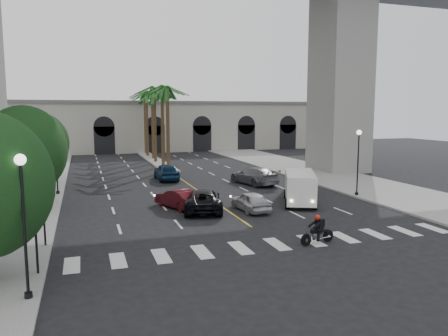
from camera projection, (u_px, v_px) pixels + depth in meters
ground at (265, 236)px, 23.90m from camera, size 140.00×140.00×0.00m
sidewalk_left at (7, 200)px, 33.43m from camera, size 8.00×100.00×0.15m
sidewalk_right at (345, 181)px, 42.63m from camera, size 8.00×100.00×0.15m
median at (155, 160)px, 59.72m from camera, size 2.00×24.00×0.20m
pier_building at (139, 126)px, 75.21m from camera, size 71.00×10.50×8.50m
palm_a at (167, 91)px, 49.12m from camera, size 3.20×3.20×10.30m
palm_b at (162, 90)px, 52.89m from camera, size 3.20×3.20×10.60m
palm_c at (154, 95)px, 56.63m from camera, size 3.20×3.20×10.10m
palm_d at (152, 90)px, 60.41m from camera, size 3.20×3.20×10.90m
palm_e at (146, 95)px, 64.17m from camera, size 3.20×3.20×10.40m
palm_f at (145, 94)px, 68.00m from camera, size 3.20×3.20×10.70m
street_tree_mid at (24, 151)px, 28.79m from camera, size 5.44×5.44×7.21m
street_tree_far at (41, 143)px, 40.15m from camera, size 5.04×5.04×6.68m
lamp_post_left_near at (24, 214)px, 15.27m from camera, size 0.40×0.40×5.35m
lamp_post_left_far at (56, 156)px, 35.07m from camera, size 0.40×0.40×5.35m
lamp_post_right at (358, 157)px, 34.52m from camera, size 0.40×0.40×5.35m
traffic_signal_near at (35, 217)px, 17.75m from camera, size 0.25×0.18×3.65m
traffic_signal_far at (43, 199)px, 21.52m from camera, size 0.25×0.18×3.65m
motorcycle_rider at (318, 230)px, 22.51m from camera, size 2.11×0.66×1.53m
car_a at (251, 201)px, 29.93m from camera, size 1.82×4.04×1.35m
car_b at (178, 198)px, 30.84m from camera, size 2.87×4.35×1.35m
car_c at (202, 200)px, 29.94m from camera, size 3.67×5.83×1.50m
car_d at (254, 176)px, 40.78m from camera, size 3.55×6.05×1.64m
car_e at (167, 172)px, 43.31m from camera, size 1.99×4.94×1.68m
cargo_van at (300, 186)px, 32.12m from camera, size 4.12×5.82×2.33m
pedestrian_a at (30, 214)px, 25.18m from camera, size 0.66×0.58×1.52m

